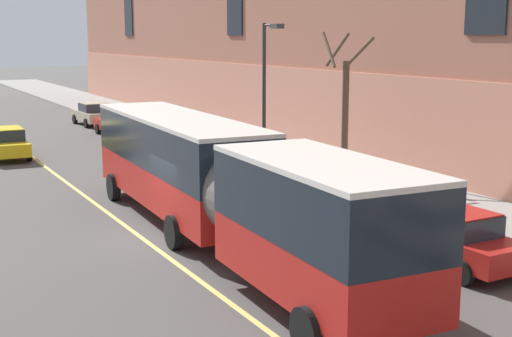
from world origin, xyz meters
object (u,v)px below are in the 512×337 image
Objects in this scene: street_tree_mid_block at (344,107)px; parked_car_champagne_3 at (93,114)px; city_bus at (217,178)px; taxi_cab at (6,143)px; parked_car_red_2 at (118,123)px; street_lamp at (267,82)px; parked_car_red_1 at (452,238)px.

parked_car_champagne_3 is at bearing 99.69° from street_tree_mid_block.
taxi_cab is (-2.91, 18.93, -1.24)m from city_bus.
city_bus is 24.61m from parked_car_red_2.
city_bus is 3.89× the size of parked_car_red_2.
street_lamp reaches higher than taxi_cab.
street_lamp reaches higher than street_tree_mid_block.
city_bus reaches higher than parked_car_champagne_3.
parked_car_champagne_3 is at bearing 88.89° from parked_car_red_2.
street_tree_mid_block is at bearing -80.31° from parked_car_champagne_3.
street_tree_mid_block reaches higher than parked_car_champagne_3.
city_bus is at bearing -100.68° from parked_car_red_2.
city_bus is 3.76× the size of taxi_cab.
parked_car_red_1 is at bearing -110.63° from street_tree_mid_block.
parked_car_red_2 is 0.75× the size of street_tree_mid_block.
street_tree_mid_block is 0.94× the size of street_lamp.
parked_car_champagne_3 is (0.12, 6.13, -0.00)m from parked_car_red_2.
street_tree_mid_block is at bearing -76.74° from parked_car_red_2.
parked_car_champagne_3 is 0.68× the size of street_lamp.
city_bus is at bearing -126.74° from street_lamp.
street_tree_mid_block is (4.12, -24.10, 2.37)m from parked_car_champagne_3.
parked_car_red_1 is at bearing -89.92° from parked_car_champagne_3.
parked_car_red_2 is at bearing 35.00° from taxi_cab.
taxi_cab is at bearing 98.73° from city_bus.
taxi_cab is at bearing -145.00° from parked_car_red_2.
parked_car_red_2 is at bearing 79.32° from city_bus.
street_lamp is (9.30, -10.36, 3.37)m from taxi_cab.
parked_car_red_2 and parked_car_champagne_3 have the same top height.
street_lamp is at bearing 135.16° from street_tree_mid_block.
city_bus is 2.93× the size of street_tree_mid_block.
taxi_cab is at bearing 107.94° from parked_car_red_1.
taxi_cab is 0.74× the size of street_lamp.
parked_car_red_1 is 24.76m from taxi_cab.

